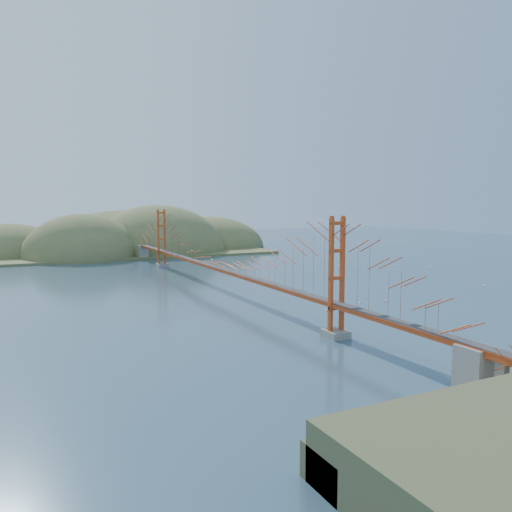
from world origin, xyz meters
name	(u,v)px	position (x,y,z in m)	size (l,w,h in m)	color
ground	(218,290)	(0.00, 0.00, 0.00)	(320.00, 320.00, 0.00)	#2D475B
bridge	(217,243)	(0.00, 0.18, 7.01)	(2.20, 94.40, 12.00)	gray
promontory	(507,405)	(0.00, -48.50, 0.12)	(9.00, 6.00, 0.24)	#59544C
fort	(502,392)	(0.40, -47.80, 0.67)	(3.70, 2.30, 1.75)	brown
far_headlands	(131,251)	(2.21, 68.52, 0.00)	(84.00, 58.00, 25.00)	olive
sailboat_12	(212,259)	(13.74, 37.58, 0.15)	(0.61, 0.50, 0.70)	white
sailboat_11	(415,266)	(46.94, 7.92, 0.14)	(0.57, 0.57, 0.60)	white
sailboat_15	(300,255)	(37.25, 37.29, 0.15)	(0.51, 0.60, 0.70)	white
sailboat_9	(430,267)	(48.01, 4.78, 0.15)	(0.63, 0.63, 0.66)	white
sailboat_16	(331,274)	(24.30, 5.39, 0.15)	(0.60, 0.58, 0.68)	white
sailboat_1	(373,280)	(26.59, -3.52, 0.15)	(0.55, 0.60, 0.67)	white
sailboat_17	(395,265)	(43.74, 10.14, 0.16)	(0.64, 0.53, 0.75)	white
sailboat_0	(360,302)	(12.56, -17.79, 0.15)	(0.48, 0.56, 0.65)	white
sailboat_3	(261,277)	(11.36, 8.15, 0.15)	(0.61, 0.61, 0.69)	white
sailboat_10	(325,310)	(6.00, -19.53, 0.14)	(0.52, 0.53, 0.60)	white
sailboat_6	(386,300)	(16.40, -18.26, 0.15)	(0.63, 0.63, 0.66)	white
sailboat_8	(354,267)	(34.43, 11.96, 0.15)	(0.62, 0.62, 0.69)	white
sailboat_2	(485,285)	(38.40, -15.78, 0.14)	(0.53, 0.44, 0.62)	white
sailboat_4	(339,265)	(33.00, 14.95, 0.15)	(0.63, 0.63, 0.66)	white
sailboat_14	(403,287)	(26.17, -11.10, 0.15)	(0.60, 0.60, 0.65)	white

